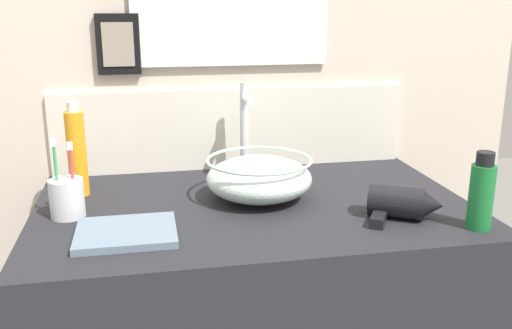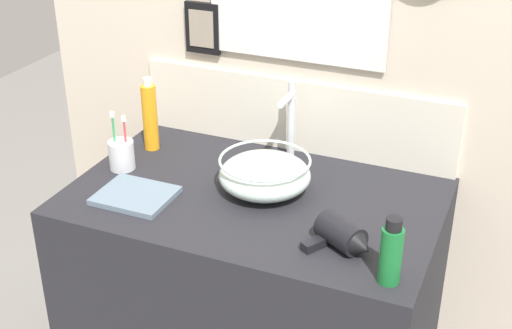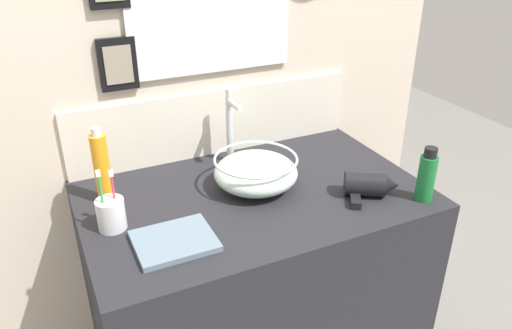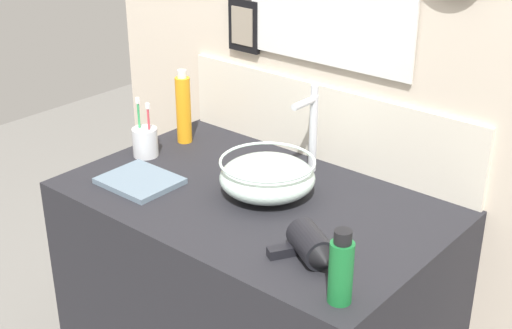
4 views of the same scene
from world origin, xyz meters
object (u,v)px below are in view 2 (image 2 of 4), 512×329
faucet (290,118)px  hand_towel (135,196)px  lotion_bottle (150,116)px  glass_bowl_sink (265,174)px  toothbrush_cup (122,154)px  hair_drier (343,236)px  spray_bottle (391,253)px

faucet → hand_towel: (-0.33, -0.38, -0.14)m
lotion_bottle → hand_towel: bearing=-67.9°
glass_bowl_sink → lotion_bottle: (-0.45, 0.12, 0.06)m
toothbrush_cup → hand_towel: size_ratio=0.89×
hair_drier → hand_towel: (-0.62, 0.02, -0.03)m
hand_towel → hair_drier: bearing=-1.4°
glass_bowl_sink → hand_towel: size_ratio=1.26×
spray_bottle → hand_towel: (-0.76, 0.10, -0.07)m
glass_bowl_sink → hair_drier: size_ratio=1.37×
faucet → lotion_bottle: (-0.45, -0.08, -0.04)m
hair_drier → toothbrush_cup: (-0.76, 0.16, 0.01)m
faucet → hand_towel: bearing=-130.5°
toothbrush_cup → spray_bottle: (0.89, -0.25, 0.03)m
hair_drier → lotion_bottle: size_ratio=0.80×
toothbrush_cup → spray_bottle: 0.93m
faucet → toothbrush_cup: faucet is taller
hair_drier → spray_bottle: (0.14, -0.09, 0.04)m
glass_bowl_sink → toothbrush_cup: toothbrush_cup is taller
faucet → toothbrush_cup: bearing=-152.7°
lotion_bottle → hand_towel: (0.12, -0.30, -0.11)m
hair_drier → hand_towel: 0.62m
glass_bowl_sink → hand_towel: 0.38m
hair_drier → toothbrush_cup: size_ratio=1.03×
faucet → hair_drier: (0.30, -0.40, -0.11)m
glass_bowl_sink → hair_drier: (0.30, -0.20, -0.02)m
hair_drier → hand_towel: hair_drier is taller
toothbrush_cup → hand_towel: bearing=-47.0°
spray_bottle → toothbrush_cup: bearing=164.5°
hair_drier → toothbrush_cup: 0.77m
faucet → hair_drier: bearing=-53.4°
toothbrush_cup → lotion_bottle: 0.17m
glass_bowl_sink → toothbrush_cup: bearing=-175.4°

